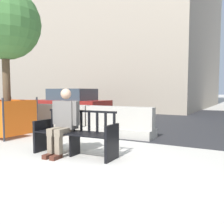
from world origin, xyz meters
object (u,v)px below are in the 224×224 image
object	(u,v)px
jersey_barrier_left	(61,120)
car_sedan_mid	(70,102)
construction_fence	(8,117)
street_bench	(75,135)
street_tree	(4,24)
jersey_barrier_centre	(119,124)
seated_person	(64,120)

from	to	relation	value
jersey_barrier_left	car_sedan_mid	distance (m)	4.78
jersey_barrier_left	car_sedan_mid	size ratio (longest dim) A/B	0.50
construction_fence	car_sedan_mid	bearing A→B (deg)	111.17
street_bench	street_tree	world-z (taller)	street_tree
jersey_barrier_left	street_tree	xyz separation A→B (m)	(-0.67, -1.47, 2.74)
street_bench	jersey_barrier_left	world-z (taller)	street_bench
jersey_barrier_centre	street_tree	xyz separation A→B (m)	(-2.76, -1.49, 2.74)
street_tree	car_sedan_mid	xyz separation A→B (m)	(-2.08, 5.37, -2.39)
seated_person	street_tree	distance (m)	3.72
street_tree	car_sedan_mid	world-z (taller)	street_tree
jersey_barrier_left	car_sedan_mid	xyz separation A→B (m)	(-2.75, 3.90, 0.36)
jersey_barrier_centre	car_sedan_mid	size ratio (longest dim) A/B	0.49
street_tree	construction_fence	world-z (taller)	street_tree
seated_person	construction_fence	bearing A→B (deg)	163.45
jersey_barrier_centre	street_tree	world-z (taller)	street_tree
construction_fence	seated_person	bearing A→B (deg)	-16.55
seated_person	car_sedan_mid	bearing A→B (deg)	127.86
street_bench	car_sedan_mid	xyz separation A→B (m)	(-5.03, 6.11, 0.30)
jersey_barrier_left	construction_fence	bearing A→B (deg)	-114.58
street_bench	jersey_barrier_left	size ratio (longest dim) A/B	0.84
street_tree	construction_fence	size ratio (longest dim) A/B	3.48
street_tree	street_bench	bearing A→B (deg)	-14.07
street_bench	seated_person	distance (m)	0.38
street_bench	street_tree	distance (m)	4.06
jersey_barrier_centre	street_bench	bearing A→B (deg)	-84.98
car_sedan_mid	street_bench	bearing A→B (deg)	-50.52
seated_person	street_bench	bearing A→B (deg)	16.74
seated_person	street_tree	bearing A→B (deg)	163.45
car_sedan_mid	jersey_barrier_centre	bearing A→B (deg)	-38.70
street_bench	jersey_barrier_centre	distance (m)	2.24
jersey_barrier_left	construction_fence	xyz separation A→B (m)	(-0.67, -1.47, 0.21)
street_tree	car_sedan_mid	size ratio (longest dim) A/B	1.00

